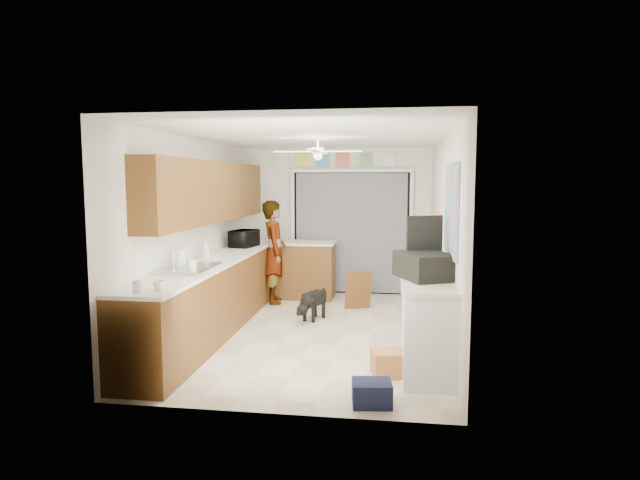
{
  "coord_description": "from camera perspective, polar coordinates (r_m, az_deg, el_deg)",
  "views": [
    {
      "loc": [
        1.01,
        -6.7,
        1.94
      ],
      "look_at": [
        0.0,
        0.4,
        1.15
      ],
      "focal_mm": 30.0,
      "sensor_mm": 36.0,
      "label": 1
    }
  ],
  "objects": [
    {
      "name": "peninsula_top",
      "position": [
        8.89,
        -1.74,
        -0.3
      ],
      "size": [
        1.04,
        0.64,
        0.04
      ],
      "primitive_type": "cube",
      "color": "white",
      "rests_on": "peninsula_base"
    },
    {
      "name": "cup",
      "position": [
        5.17,
        -16.77,
        -4.67
      ],
      "size": [
        0.15,
        0.15,
        0.09
      ],
      "primitive_type": "imported",
      "rotation": [
        0.0,
        0.0,
        0.43
      ],
      "color": "white",
      "rests_on": "left_countertop"
    },
    {
      "name": "header_frame_0",
      "position": [
        9.31,
        -1.89,
        8.51
      ],
      "size": [
        0.22,
        0.02,
        0.22
      ],
      "primitive_type": "cube",
      "color": "#E4F150",
      "rests_on": "wall_back"
    },
    {
      "name": "faucet",
      "position": [
        6.28,
        -15.35,
        -2.09
      ],
      "size": [
        0.03,
        0.03,
        0.22
      ],
      "primitive_type": "cylinder",
      "color": "silver",
      "rests_on": "left_countertop"
    },
    {
      "name": "route66_sign",
      "position": [
        9.38,
        -4.02,
        8.48
      ],
      "size": [
        0.22,
        0.02,
        0.26
      ],
      "primitive_type": "cube",
      "color": "silver",
      "rests_on": "wall_back"
    },
    {
      "name": "left_countertop",
      "position": [
        7.15,
        -10.75,
        -2.02
      ],
      "size": [
        0.62,
        4.8,
        0.04
      ],
      "primitive_type": "cube",
      "color": "white",
      "rests_on": "left_base_cabinets"
    },
    {
      "name": "left_base_cabinets",
      "position": [
        7.24,
        -10.75,
        -5.7
      ],
      "size": [
        0.6,
        4.8,
        0.9
      ],
      "primitive_type": "cube",
      "color": "brown",
      "rests_on": "floor"
    },
    {
      "name": "ceiling",
      "position": [
        6.8,
        -0.48,
        11.01
      ],
      "size": [
        5.0,
        5.0,
        0.0
      ],
      "primitive_type": "plane",
      "rotation": [
        3.14,
        0.0,
        0.0
      ],
      "color": "white",
      "rests_on": "ground"
    },
    {
      "name": "peninsula_base",
      "position": [
        8.95,
        -1.73,
        -3.29
      ],
      "size": [
        1.0,
        0.6,
        0.9
      ],
      "primitive_type": "cube",
      "color": "brown",
      "rests_on": "floor"
    },
    {
      "name": "jar_b",
      "position": [
        5.09,
        -18.96,
        -4.74
      ],
      "size": [
        0.1,
        0.1,
        0.11
      ],
      "primitive_type": "cylinder",
      "rotation": [
        0.0,
        0.0,
        -0.4
      ],
      "color": "silver",
      "rests_on": "left_countertop"
    },
    {
      "name": "wall_left",
      "position": [
        7.22,
        -13.13,
        0.64
      ],
      "size": [
        0.0,
        5.0,
        5.0
      ],
      "primitive_type": "plane",
      "rotation": [
        1.57,
        0.0,
        1.57
      ],
      "color": "white",
      "rests_on": "ground"
    },
    {
      "name": "navy_crate",
      "position": [
        4.86,
        5.55,
        -15.95
      ],
      "size": [
        0.37,
        0.32,
        0.21
      ],
      "primitive_type": "cube",
      "rotation": [
        0.0,
        0.0,
        0.12
      ],
      "color": "#141934",
      "rests_on": "floor"
    },
    {
      "name": "right_counter_base",
      "position": [
        5.71,
        11.37,
        -8.98
      ],
      "size": [
        0.5,
        1.4,
        0.9
      ],
      "primitive_type": "cube",
      "color": "white",
      "rests_on": "floor"
    },
    {
      "name": "man",
      "position": [
        8.54,
        -4.9,
        -1.28
      ],
      "size": [
        0.52,
        0.67,
        1.64
      ],
      "primitive_type": "imported",
      "rotation": [
        0.0,
        0.0,
        1.81
      ],
      "color": "white",
      "rests_on": "floor"
    },
    {
      "name": "dog",
      "position": [
        7.56,
        -0.63,
        -6.84
      ],
      "size": [
        0.44,
        0.61,
        0.44
      ],
      "primitive_type": "cube",
      "rotation": [
        0.0,
        0.0,
        -0.39
      ],
      "color": "black",
      "rests_on": "floor"
    },
    {
      "name": "microwave",
      "position": [
        8.24,
        -8.08,
        0.16
      ],
      "size": [
        0.4,
        0.52,
        0.26
      ],
      "primitive_type": "imported",
      "rotation": [
        0.0,
        0.0,
        1.39
      ],
      "color": "black",
      "rests_on": "left_countertop"
    },
    {
      "name": "header_frame_3",
      "position": [
        9.19,
        4.96,
        8.52
      ],
      "size": [
        0.22,
        0.02,
        0.22
      ],
      "primitive_type": "cube",
      "color": "#61AB6A",
      "rests_on": "wall_back"
    },
    {
      "name": "wall_back",
      "position": [
        9.28,
        1.82,
        2.03
      ],
      "size": [
        3.2,
        0.0,
        3.2
      ],
      "primitive_type": "plane",
      "rotation": [
        1.57,
        0.0,
        0.0
      ],
      "color": "white",
      "rests_on": "ground"
    },
    {
      "name": "back_opening_recess",
      "position": [
        9.24,
        3.34,
        0.76
      ],
      "size": [
        2.0,
        0.06,
        2.1
      ],
      "primitive_type": "cube",
      "color": "black",
      "rests_on": "wall_back"
    },
    {
      "name": "floor",
      "position": [
        7.05,
        -0.46,
        -9.69
      ],
      "size": [
        5.0,
        5.0,
        0.0
      ],
      "primitive_type": "plane",
      "color": "beige",
      "rests_on": "ground"
    },
    {
      "name": "door_trim_left",
      "position": [
        9.35,
        -2.92,
        0.83
      ],
      "size": [
        0.06,
        0.04,
        2.1
      ],
      "primitive_type": "cube",
      "color": "white",
      "rests_on": "wall_back"
    },
    {
      "name": "curtain_panel",
      "position": [
        9.2,
        3.32,
        0.74
      ],
      "size": [
        1.9,
        0.03,
        2.05
      ],
      "primitive_type": "cube",
      "color": "gray",
      "rests_on": "wall_back"
    },
    {
      "name": "door_trim_head",
      "position": [
        9.17,
        3.37,
        7.41
      ],
      "size": [
        2.1,
        0.04,
        0.06
      ],
      "primitive_type": "cube",
      "color": "white",
      "rests_on": "wall_back"
    },
    {
      "name": "header_frame_1",
      "position": [
        9.26,
        0.27,
        8.52
      ],
      "size": [
        0.22,
        0.02,
        0.22
      ],
      "primitive_type": "cube",
      "color": "#4E99D2",
      "rests_on": "wall_back"
    },
    {
      "name": "right_counter_top",
      "position": [
        5.6,
        11.38,
        -4.34
      ],
      "size": [
        0.54,
        1.44,
        0.04
      ],
      "primitive_type": "cube",
      "color": "white",
      "rests_on": "right_counter_base"
    },
    {
      "name": "wall_front",
      "position": [
        4.37,
        -5.35,
        -2.84
      ],
      "size": [
        3.2,
        0.0,
        3.2
      ],
      "primitive_type": "plane",
      "rotation": [
        -1.57,
        0.0,
        0.0
      ],
      "color": "white",
      "rests_on": "ground"
    },
    {
      "name": "suitcase_lid",
      "position": [
        5.88,
        11.08,
        0.14
      ],
      "size": [
        0.39,
        0.2,
        0.5
      ],
      "primitive_type": "cube",
      "rotation": [
        0.0,
        0.0,
        0.43
      ],
      "color": "black",
      "rests_on": "suitcase"
    },
    {
      "name": "soap_bottle",
      "position": [
        7.12,
        -12.07,
        -0.83
      ],
      "size": [
        0.13,
        0.13,
        0.27
      ],
      "primitive_type": "imported",
      "rotation": [
        0.0,
        0.0,
        0.26
      ],
      "color": "silver",
      "rests_on": "left_countertop"
    },
    {
      "name": "cabinet_door_panel",
      "position": [
        8.15,
        4.12,
        -5.35
      ],
      "size": [
        0.42,
        0.27,
        0.59
      ],
      "primitive_type": "cube",
      "rotation": [
        0.21,
        0.0,
        0.31
      ],
      "color": "brown",
      "rests_on": "floor"
    },
    {
      "name": "paper_towel_roll",
      "position": [
        6.26,
        -14.62,
        -2.05
      ],
      "size": [
        0.14,
        0.14,
        0.23
      ],
      "primitive_type": "cylinder",
      "rotation": [
        0.0,
        0.0,
        0.38
      ],
      "color": "white",
      "rests_on": "left_countertop"
    },
    {
      "name": "cardboard_box",
      "position": [
        5.55,
        7.75,
        -12.87
      ],
      "size": [
        0.46,
        0.39,
        0.25
      ],
      "primitive_type": "cube",
      "rotation": [
        0.0,
        0.0,
        0.23
      ],
      "color": "#A95935",
      "rests_on": "floor"
    },
    {
      "name": "wall_right",
      "position": [
        6.76,
        13.06,
        0.26
      ],
      "size": [
        0.0,
        5.0,
        5.0
      ],
      "primitive_type": "plane",
      "rotation": [
        1.57,
        0.0,
        -1.57
      ],
      "color": "white",
      "rests_on": "ground"
    },
    {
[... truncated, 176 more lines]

